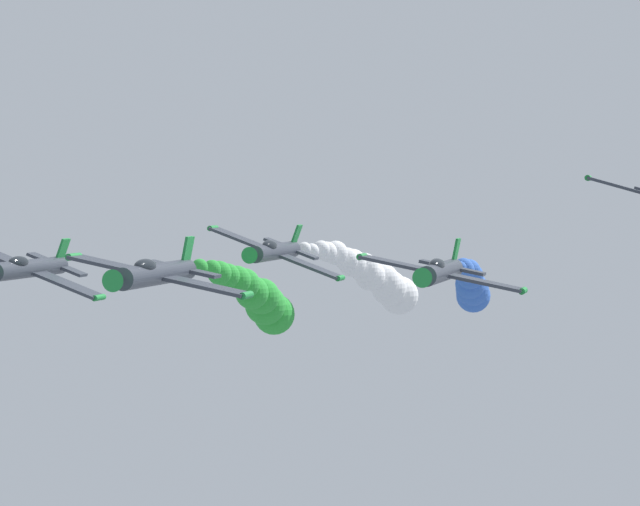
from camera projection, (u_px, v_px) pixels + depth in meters
name	position (u px, v px, depth m)	size (l,w,h in m)	color
airplane_lead	(155.00, 274.00, 74.05)	(9.45, 10.35, 2.95)	#333842
smoke_trail_lead	(258.00, 298.00, 92.54)	(2.68, 17.66, 5.57)	green
airplane_left_inner	(440.00, 272.00, 83.03)	(9.45, 10.35, 2.94)	#333842
smoke_trail_left_inner	(471.00, 286.00, 99.38)	(2.77, 14.48, 4.22)	blue
airplane_right_inner	(28.00, 268.00, 89.85)	(9.09, 10.35, 3.65)	#333842
airplane_left_outer	(274.00, 251.00, 98.16)	(9.10, 10.35, 3.64)	#333842
smoke_trail_left_outer	(376.00, 279.00, 121.91)	(4.53, 25.05, 6.86)	white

